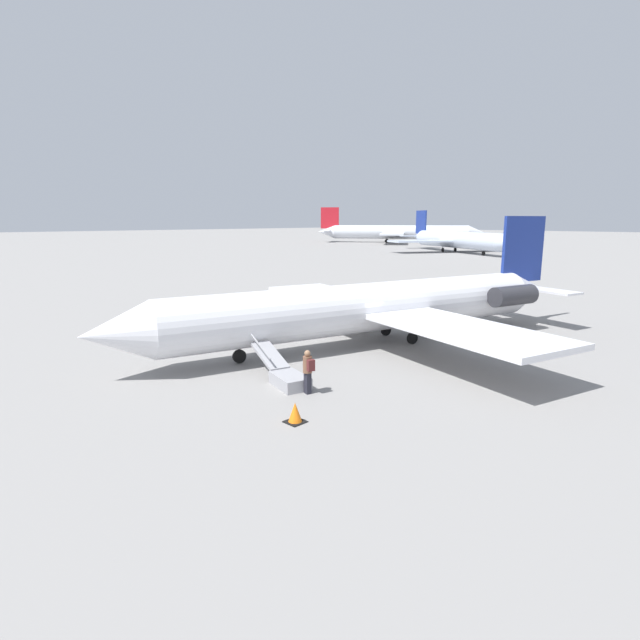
% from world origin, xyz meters
% --- Properties ---
extents(ground_plane, '(600.00, 600.00, 0.00)m').
position_xyz_m(ground_plane, '(0.00, 0.00, 0.00)').
color(ground_plane, gray).
extents(airplane_main, '(28.33, 21.78, 6.89)m').
position_xyz_m(airplane_main, '(-0.89, 0.25, 2.06)').
color(airplane_main, silver).
rests_on(airplane_main, ground).
extents(airplane_far_center, '(34.27, 43.18, 10.42)m').
position_xyz_m(airplane_far_center, '(-103.71, -73.62, 3.10)').
color(airplane_far_center, silver).
rests_on(airplane_far_center, ground).
extents(airplane_far_right, '(26.97, 34.27, 8.83)m').
position_xyz_m(airplane_far_right, '(-74.19, -37.26, 2.63)').
color(airplane_far_right, silver).
rests_on(airplane_far_right, ground).
extents(boarding_stairs, '(2.04, 4.14, 1.71)m').
position_xyz_m(boarding_stairs, '(7.51, 1.90, 0.38)').
color(boarding_stairs, '#99999E').
rests_on(boarding_stairs, ground).
extents(passenger, '(0.41, 0.56, 1.74)m').
position_xyz_m(passenger, '(7.68, 3.42, 1.00)').
color(passenger, '#23232D').
rests_on(passenger, ground).
extents(traffic_cone_near_stairs, '(0.63, 0.63, 0.69)m').
position_xyz_m(traffic_cone_near_stairs, '(9.92, 5.13, 0.32)').
color(traffic_cone_near_stairs, black).
rests_on(traffic_cone_near_stairs, ground).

